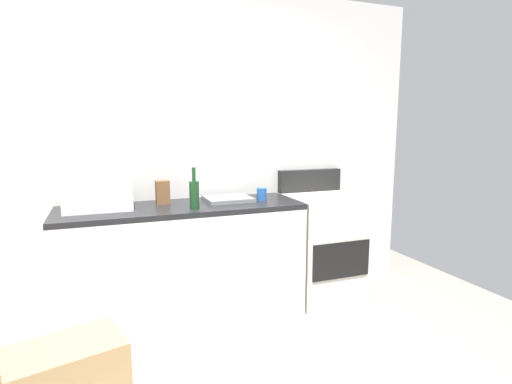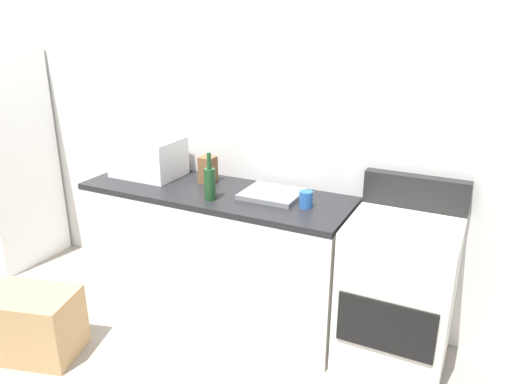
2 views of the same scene
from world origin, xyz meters
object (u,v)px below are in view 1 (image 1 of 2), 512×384
Objects in this scene: coffee_mug at (262,194)px; stove_oven at (322,244)px; microwave at (98,191)px; wine_bottle at (194,194)px; knife_block at (163,192)px; cardboard_box_medium at (67,383)px.

stove_oven is at bearing 1.99° from coffee_mug.
wine_bottle is at bearing -19.36° from microwave.
wine_bottle is (0.65, -0.23, -0.03)m from microwave.
microwave is at bearing 160.64° from wine_bottle.
knife_block is (-1.34, 0.12, 0.52)m from stove_oven.
knife_block is at bearing 169.90° from coffee_mug.
knife_block is (0.46, 0.05, -0.05)m from microwave.
stove_oven is 3.67× the size of wine_bottle.
microwave reaches higher than stove_oven.
microwave is 1.23m from coffee_mug.
microwave is 0.69m from wine_bottle.
cardboard_box_medium is at bearing -155.14° from stove_oven.
coffee_mug is (1.22, -0.08, -0.09)m from microwave.
coffee_mug is 0.56× the size of knife_block.
microwave reaches higher than cardboard_box_medium.
knife_block is at bearing 123.68° from wine_bottle.
coffee_mug is at bearing 32.60° from cardboard_box_medium.
stove_oven is 2.00× the size of cardboard_box_medium.
knife_block is (-0.76, 0.14, 0.04)m from coffee_mug.
cardboard_box_medium is at bearing -100.62° from microwave.
cardboard_box_medium is (-1.41, -0.90, -0.74)m from coffee_mug.
microwave is 1.30m from cardboard_box_medium.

